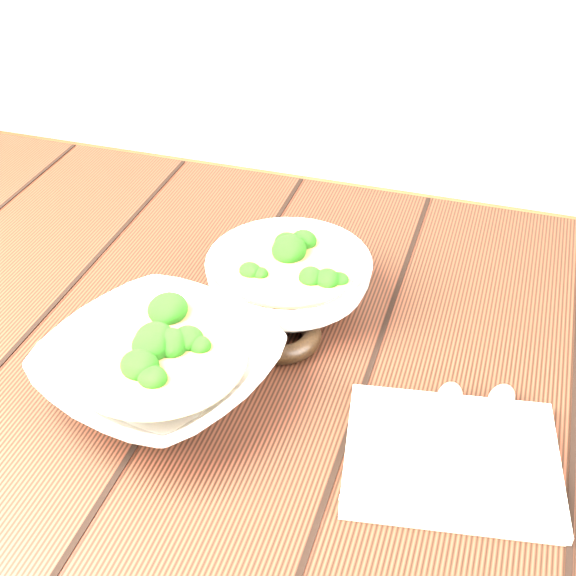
{
  "coord_description": "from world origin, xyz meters",
  "views": [
    {
      "loc": [
        0.29,
        -0.67,
        1.35
      ],
      "look_at": [
        0.07,
        0.05,
        0.8
      ],
      "focal_mm": 50.0,
      "sensor_mm": 36.0,
      "label": 1
    }
  ],
  "objects": [
    {
      "name": "table",
      "position": [
        0.0,
        0.0,
        0.63
      ],
      "size": [
        1.2,
        0.8,
        0.75
      ],
      "color": "#3A1A10",
      "rests_on": "ground"
    },
    {
      "name": "napkin",
      "position": [
        0.29,
        -0.11,
        0.76
      ],
      "size": [
        0.23,
        0.2,
        0.01
      ],
      "primitive_type": "cube",
      "rotation": [
        0.0,
        0.0,
        0.16
      ],
      "color": "beige",
      "rests_on": "table"
    },
    {
      "name": "spoon_left",
      "position": [
        0.27,
        -0.07,
        0.76
      ],
      "size": [
        0.03,
        0.17,
        0.01
      ],
      "color": "#ACA798",
      "rests_on": "napkin"
    },
    {
      "name": "soup_bowl_front",
      "position": [
        -0.03,
        -0.1,
        0.78
      ],
      "size": [
        0.3,
        0.3,
        0.07
      ],
      "color": "silver",
      "rests_on": "table"
    },
    {
      "name": "trivet",
      "position": [
        0.07,
        0.01,
        0.76
      ],
      "size": [
        0.12,
        0.12,
        0.02
      ],
      "primitive_type": "torus",
      "rotation": [
        0.0,
        0.0,
        -0.39
      ],
      "color": "black",
      "rests_on": "table"
    },
    {
      "name": "spoon_right",
      "position": [
        0.32,
        -0.06,
        0.76
      ],
      "size": [
        0.05,
        0.17,
        0.01
      ],
      "color": "#ACA798",
      "rests_on": "napkin"
    },
    {
      "name": "soup_bowl_back",
      "position": [
        0.06,
        0.09,
        0.78
      ],
      "size": [
        0.26,
        0.26,
        0.07
      ],
      "color": "silver",
      "rests_on": "table"
    }
  ]
}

